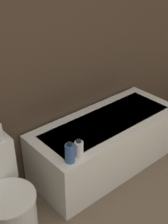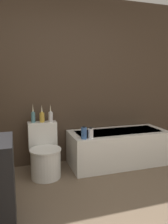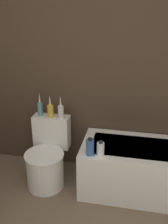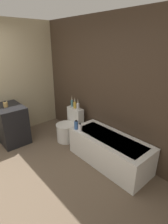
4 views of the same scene
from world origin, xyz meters
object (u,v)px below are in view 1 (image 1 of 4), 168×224
at_px(toilet, 4,201).
at_px(shampoo_bottle_tall, 70,153).
at_px(bathtub, 106,143).
at_px(shampoo_bottle_short, 79,149).

bearing_deg(toilet, shampoo_bottle_tall, -19.53).
distance_m(bathtub, toilet, 1.17).
xyz_separation_m(toilet, shampoo_bottle_short, (0.62, -0.17, 0.31)).
xyz_separation_m(toilet, shampoo_bottle_tall, (0.52, -0.18, 0.32)).
bearing_deg(shampoo_bottle_tall, toilet, 160.47).
bearing_deg(bathtub, toilet, -176.94).
height_order(bathtub, shampoo_bottle_tall, shampoo_bottle_tall).
height_order(toilet, shampoo_bottle_tall, toilet).
bearing_deg(shampoo_bottle_short, shampoo_bottle_tall, -173.53).
relative_size(bathtub, shampoo_bottle_short, 9.95).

